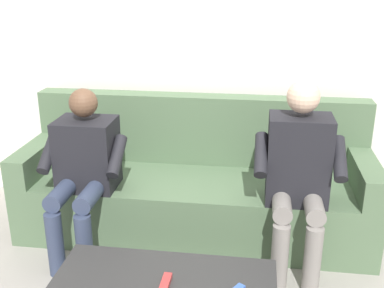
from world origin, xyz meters
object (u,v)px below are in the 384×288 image
at_px(couch, 196,187).
at_px(person_left_seated, 298,169).
at_px(remote_red, 166,282).
at_px(person_right_seated, 84,164).

bearing_deg(couch, person_left_seated, 150.99).
bearing_deg(person_left_seated, remote_red, 51.05).
bearing_deg(person_right_seated, couch, -150.92).
xyz_separation_m(couch, person_left_seated, (-0.65, 0.36, 0.33)).
height_order(couch, person_left_seated, person_left_seated).
xyz_separation_m(person_left_seated, remote_red, (0.64, 0.79, -0.28)).
distance_m(person_left_seated, person_right_seated, 1.31).
distance_m(person_left_seated, remote_red, 1.06).
xyz_separation_m(couch, person_right_seated, (0.65, 0.36, 0.28)).
height_order(person_left_seated, remote_red, person_left_seated).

